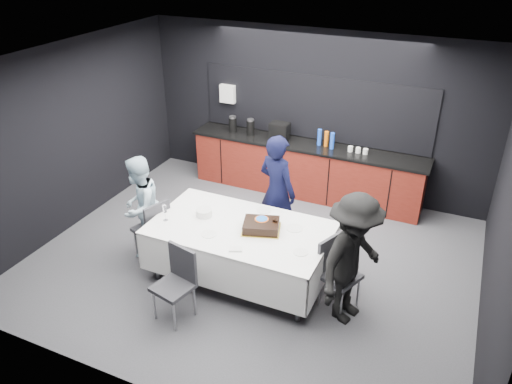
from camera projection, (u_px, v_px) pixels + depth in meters
ground at (253, 260)px, 7.13m from camera, size 6.00×6.00×0.00m
room_shell at (253, 139)px, 6.24m from camera, size 6.04×5.04×2.82m
kitchenette at (305, 165)px, 8.65m from camera, size 4.10×0.64×2.05m
party_table at (240, 236)px, 6.50m from camera, size 2.32×1.32×0.78m
cake_assembly at (261, 226)px, 6.35m from camera, size 0.58×0.52×0.16m
plate_stack at (204, 213)px, 6.66m from camera, size 0.22×0.22×0.10m
loose_plate_near at (209, 234)px, 6.29m from camera, size 0.20×0.20×0.01m
loose_plate_right_a at (295, 228)px, 6.41m from camera, size 0.22×0.22×0.01m
loose_plate_right_b at (301, 252)px, 5.94m from camera, size 0.18×0.18×0.01m
loose_plate_far at (264, 210)px, 6.81m from camera, size 0.21×0.21×0.01m
fork_pile at (236, 249)px, 5.98m from camera, size 0.18×0.16×0.02m
champagne_flute at (165, 210)px, 6.51m from camera, size 0.06×0.06×0.22m
chair_left at (154, 226)px, 6.92m from camera, size 0.53×0.53×0.92m
chair_right at (336, 268)px, 6.08m from camera, size 0.55×0.55×0.92m
chair_near at (177, 278)px, 5.90m from camera, size 0.50×0.50×0.92m
person_center at (277, 191)px, 7.13m from camera, size 0.73×0.59×1.72m
person_left at (140, 207)px, 6.97m from camera, size 0.67×0.80×1.49m
person_right at (353, 260)px, 5.71m from camera, size 0.92×1.22×1.68m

